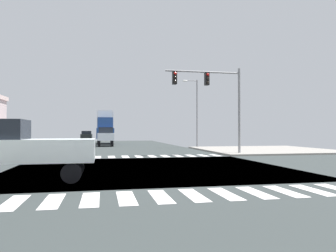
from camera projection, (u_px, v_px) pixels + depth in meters
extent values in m
cube|color=#303636|center=(150.00, 168.00, 16.65)|extent=(14.00, 90.00, 0.05)
cube|color=#303636|center=(150.00, 168.00, 16.65)|extent=(90.00, 12.00, 0.05)
cube|color=gray|center=(265.00, 150.00, 31.03)|extent=(12.00, 12.00, 0.14)
cube|color=white|center=(13.00, 203.00, 8.55)|extent=(0.50, 2.00, 0.01)
cube|color=white|center=(53.00, 201.00, 8.75)|extent=(0.50, 2.00, 0.01)
cube|color=white|center=(90.00, 199.00, 8.95)|extent=(0.50, 2.00, 0.01)
cube|color=white|center=(126.00, 198.00, 9.15)|extent=(0.50, 2.00, 0.01)
cube|color=white|center=(161.00, 196.00, 9.35)|extent=(0.50, 2.00, 0.01)
cube|color=white|center=(194.00, 195.00, 9.55)|extent=(0.50, 2.00, 0.01)
cube|color=white|center=(225.00, 194.00, 9.76)|extent=(0.50, 2.00, 0.01)
cube|color=white|center=(256.00, 192.00, 9.96)|extent=(0.50, 2.00, 0.01)
cube|color=white|center=(285.00, 191.00, 10.16)|extent=(0.50, 2.00, 0.01)
cube|color=white|center=(313.00, 190.00, 10.36)|extent=(0.50, 2.00, 0.01)
cube|color=white|center=(39.00, 158.00, 22.44)|extent=(0.50, 2.00, 0.01)
cube|color=white|center=(54.00, 158.00, 22.64)|extent=(0.50, 2.00, 0.01)
cube|color=white|center=(69.00, 158.00, 22.84)|extent=(0.50, 2.00, 0.01)
cube|color=white|center=(83.00, 157.00, 23.05)|extent=(0.50, 2.00, 0.01)
cube|color=white|center=(98.00, 157.00, 23.25)|extent=(0.50, 2.00, 0.01)
cube|color=white|center=(112.00, 157.00, 23.45)|extent=(0.50, 2.00, 0.01)
cube|color=white|center=(125.00, 157.00, 23.65)|extent=(0.50, 2.00, 0.01)
cube|color=white|center=(139.00, 156.00, 23.85)|extent=(0.50, 2.00, 0.01)
cube|color=white|center=(152.00, 156.00, 24.05)|extent=(0.50, 2.00, 0.01)
cube|color=white|center=(165.00, 156.00, 24.26)|extent=(0.50, 2.00, 0.01)
cube|color=white|center=(178.00, 156.00, 24.46)|extent=(0.50, 2.00, 0.01)
cube|color=white|center=(191.00, 156.00, 24.66)|extent=(0.50, 2.00, 0.01)
cube|color=white|center=(203.00, 155.00, 24.86)|extent=(0.50, 2.00, 0.01)
cube|color=white|center=(215.00, 155.00, 25.06)|extent=(0.50, 2.00, 0.01)
cylinder|color=gray|center=(239.00, 111.00, 25.93)|extent=(0.20, 0.20, 6.98)
cylinder|color=gray|center=(203.00, 72.00, 25.36)|extent=(6.11, 0.14, 0.14)
cube|color=black|center=(207.00, 79.00, 25.42)|extent=(0.32, 0.40, 1.00)
sphere|color=red|center=(208.00, 75.00, 25.18)|extent=(0.22, 0.22, 0.22)
sphere|color=black|center=(208.00, 78.00, 25.18)|extent=(0.22, 0.22, 0.22)
sphere|color=black|center=(208.00, 82.00, 25.17)|extent=(0.22, 0.22, 0.22)
cube|color=black|center=(175.00, 78.00, 24.89)|extent=(0.32, 0.40, 1.00)
sphere|color=red|center=(175.00, 73.00, 24.65)|extent=(0.22, 0.22, 0.22)
sphere|color=black|center=(175.00, 77.00, 24.65)|extent=(0.22, 0.22, 0.22)
sphere|color=black|center=(175.00, 81.00, 24.64)|extent=(0.22, 0.22, 0.22)
cylinder|color=gray|center=(197.00, 114.00, 36.16)|extent=(0.16, 0.16, 7.67)
cylinder|color=gray|center=(191.00, 81.00, 36.08)|extent=(1.40, 0.10, 0.10)
ellipsoid|color=silver|center=(185.00, 81.00, 35.93)|extent=(0.60, 0.32, 0.20)
cube|color=black|center=(2.00, 143.00, 26.97)|extent=(0.24, 2.20, 1.80)
cylinder|color=black|center=(71.00, 173.00, 11.73)|extent=(0.74, 0.26, 0.74)
cylinder|color=black|center=(75.00, 168.00, 13.30)|extent=(0.74, 0.26, 0.74)
cube|color=silver|center=(26.00, 151.00, 12.18)|extent=(5.10, 2.00, 0.86)
cube|color=black|center=(1.00, 129.00, 12.01)|extent=(1.79, 1.76, 0.75)
cylinder|color=black|center=(112.00, 142.00, 44.86)|extent=(0.26, 0.80, 0.80)
cylinder|color=black|center=(98.00, 142.00, 44.48)|extent=(0.26, 0.80, 0.80)
cylinder|color=black|center=(111.00, 140.00, 49.66)|extent=(0.26, 0.80, 0.80)
cylinder|color=black|center=(99.00, 141.00, 49.27)|extent=(0.26, 0.80, 0.80)
cube|color=navy|center=(105.00, 133.00, 47.08)|extent=(2.40, 7.20, 1.49)
cube|color=white|center=(105.00, 120.00, 48.17)|extent=(2.30, 4.18, 2.56)
cube|color=navy|center=(105.00, 123.00, 44.99)|extent=(2.11, 2.02, 1.49)
cylinder|color=black|center=(112.00, 144.00, 38.57)|extent=(0.26, 0.74, 0.74)
cylinder|color=black|center=(99.00, 144.00, 38.26)|extent=(0.26, 0.74, 0.74)
cylinder|color=black|center=(112.00, 143.00, 41.64)|extent=(0.26, 0.74, 0.74)
cylinder|color=black|center=(99.00, 143.00, 41.32)|extent=(0.26, 0.74, 0.74)
cube|color=silver|center=(106.00, 137.00, 39.96)|extent=(1.96, 4.60, 0.88)
cube|color=black|center=(106.00, 130.00, 39.97)|extent=(1.69, 3.22, 0.72)
cylinder|color=black|center=(91.00, 140.00, 52.86)|extent=(0.26, 0.68, 0.68)
cylinder|color=black|center=(82.00, 140.00, 52.57)|extent=(0.26, 0.68, 0.68)
cylinder|color=black|center=(91.00, 140.00, 55.72)|extent=(0.26, 0.68, 0.68)
cylinder|color=black|center=(83.00, 140.00, 55.43)|extent=(0.26, 0.68, 0.68)
cube|color=black|center=(87.00, 136.00, 54.15)|extent=(1.80, 4.30, 0.66)
cube|color=black|center=(87.00, 133.00, 54.16)|extent=(1.55, 2.24, 0.54)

